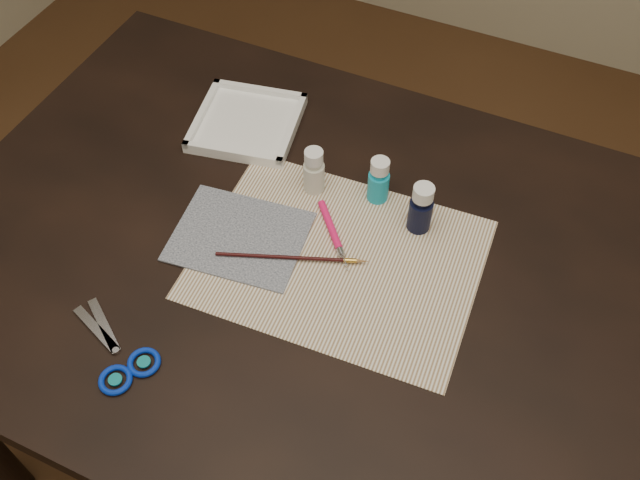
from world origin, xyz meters
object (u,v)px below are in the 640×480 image
at_px(canvas, 239,236).
at_px(paint_bottle_white, 314,171).
at_px(scissors, 106,345).
at_px(paint_bottle_navy, 421,208).
at_px(palette_tray, 247,122).
at_px(paint_bottle_cyan, 379,180).
at_px(paper, 339,259).

bearing_deg(canvas, paint_bottle_white, 66.33).
distance_m(canvas, scissors, 0.27).
bearing_deg(scissors, paint_bottle_navy, -109.18).
relative_size(paint_bottle_navy, palette_tray, 0.51).
distance_m(paint_bottle_white, paint_bottle_cyan, 0.11).
xyz_separation_m(paint_bottle_cyan, palette_tray, (-0.29, 0.06, -0.03)).
height_order(paint_bottle_navy, scissors, paint_bottle_navy).
distance_m(canvas, paint_bottle_white, 0.17).
xyz_separation_m(paper, paint_bottle_cyan, (0.01, 0.15, 0.04)).
bearing_deg(paint_bottle_white, paint_bottle_navy, -1.76).
xyz_separation_m(paint_bottle_white, paint_bottle_cyan, (0.11, 0.03, -0.00)).
relative_size(paint_bottle_white, scissors, 0.47).
height_order(paint_bottle_white, scissors, paint_bottle_white).
xyz_separation_m(canvas, scissors, (-0.08, -0.26, 0.00)).
bearing_deg(paint_bottle_white, scissors, -109.40).
bearing_deg(paper, paint_bottle_white, 129.29).
distance_m(paint_bottle_white, palette_tray, 0.20).
bearing_deg(paint_bottle_cyan, paint_bottle_navy, -20.21).
relative_size(paper, paint_bottle_cyan, 5.01).
bearing_deg(paint_bottle_navy, palette_tray, 165.72).
bearing_deg(canvas, paint_bottle_cyan, 45.37).
bearing_deg(paint_bottle_navy, scissors, -129.83).
xyz_separation_m(paper, canvas, (-0.17, -0.03, 0.00)).
bearing_deg(scissors, canvas, -86.18).
relative_size(canvas, scissors, 1.13).
xyz_separation_m(paper, paint_bottle_navy, (0.09, 0.12, 0.05)).
xyz_separation_m(paper, scissors, (-0.25, -0.29, 0.00)).
relative_size(paint_bottle_white, palette_tray, 0.48).
xyz_separation_m(paint_bottle_white, palette_tray, (-0.18, 0.09, -0.03)).
bearing_deg(paint_bottle_white, paint_bottle_cyan, 13.37).
distance_m(canvas, palette_tray, 0.27).
height_order(canvas, paint_bottle_navy, paint_bottle_navy).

